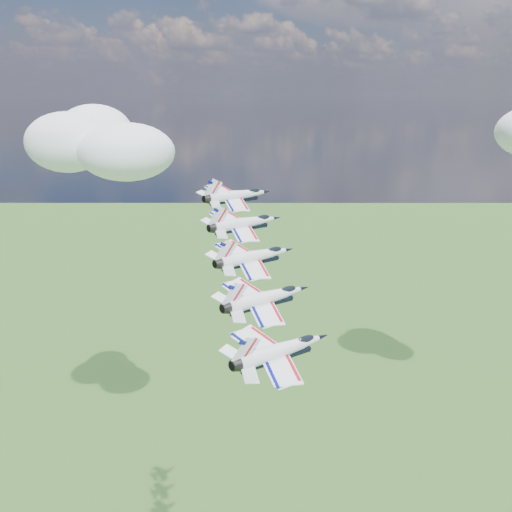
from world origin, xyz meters
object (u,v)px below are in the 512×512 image
Objects in this scene: jet_3 at (268,297)px; jet_4 at (283,349)px; jet_2 at (256,256)px; jet_0 at (238,195)px; jet_1 at (246,223)px.

jet_3 is 1.00× the size of jet_4.
jet_2 is 10.77m from jet_3.
jet_3 is (23.12, -20.84, -8.73)m from jet_0.
jet_4 is at bearing -27.15° from jet_3.
jet_3 is at bearing -27.15° from jet_1.
jet_0 is 1.00× the size of jet_3.
jet_2 is at bearing -27.15° from jet_0.
jet_0 is 1.00× the size of jet_4.
jet_4 is at bearing -27.15° from jet_1.
jet_3 is at bearing 152.85° from jet_4.
jet_2 is (15.41, -13.89, -5.82)m from jet_0.
jet_1 is 32.32m from jet_4.
jet_1 is at bearing 152.85° from jet_3.
jet_2 is 21.55m from jet_4.
jet_1 is at bearing 152.85° from jet_4.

